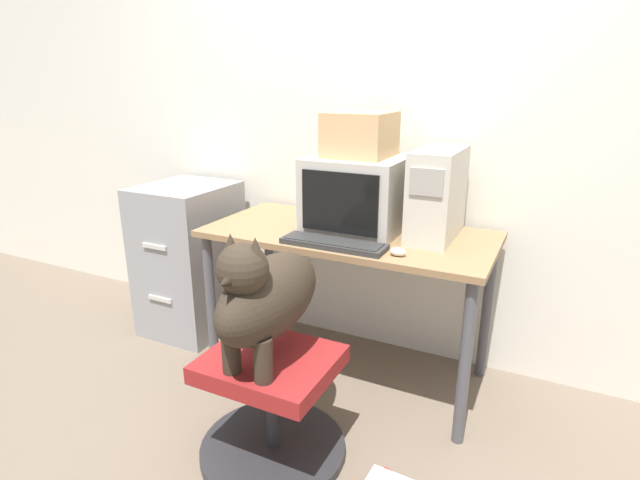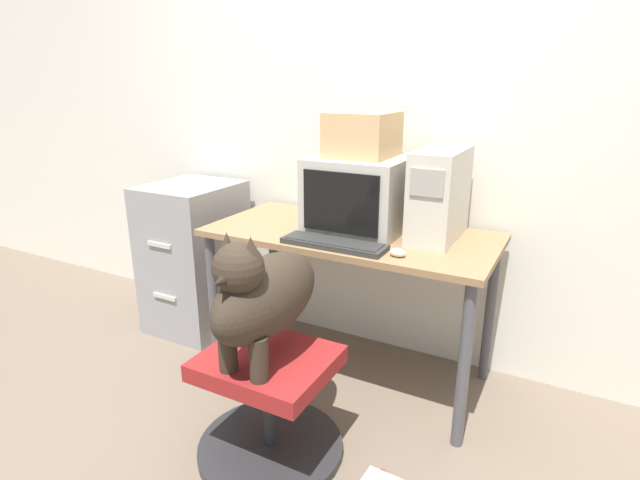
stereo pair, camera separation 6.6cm
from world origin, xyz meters
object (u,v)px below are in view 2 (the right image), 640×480
keyboard (334,244)px  dog (263,294)px  crt_monitor (361,193)px  filing_cabinet (195,257)px  office_chair (269,405)px  cardboard_box (363,134)px  pc_tower (439,195)px

keyboard → dog: bearing=-97.2°
crt_monitor → filing_cabinet: bearing=-178.9°
office_chair → keyboard: bearing=82.5°
filing_cabinet → cardboard_box: 1.33m
keyboard → dog: (-0.06, -0.47, -0.07)m
dog → filing_cabinet: (-1.03, 0.76, -0.27)m
pc_tower → crt_monitor: bearing=-176.6°
keyboard → cardboard_box: (-0.01, 0.32, 0.44)m
office_chair → crt_monitor: bearing=86.5°
filing_cabinet → cardboard_box: cardboard_box is taller
crt_monitor → filing_cabinet: 1.19m
office_chair → cardboard_box: cardboard_box is taller
pc_tower → cardboard_box: (-0.38, -0.02, 0.25)m
crt_monitor → filing_cabinet: size_ratio=0.52×
pc_tower → cardboard_box: cardboard_box is taller
keyboard → filing_cabinet: (-1.09, 0.29, -0.34)m
crt_monitor → office_chair: (-0.05, -0.76, -0.73)m
dog → filing_cabinet: bearing=143.5°
dog → pc_tower: bearing=62.3°
crt_monitor → dog: bearing=-93.4°
filing_cabinet → cardboard_box: (1.08, 0.03, 0.78)m
crt_monitor → cardboard_box: (0.00, 0.00, 0.28)m
keyboard → dog: size_ratio=0.80×
pc_tower → office_chair: size_ratio=0.72×
keyboard → filing_cabinet: 1.18m
pc_tower → keyboard: size_ratio=0.91×
keyboard → cardboard_box: 0.54m
keyboard → dog: 0.48m
office_chair → filing_cabinet: filing_cabinet is taller
pc_tower → office_chair: 1.17m
office_chair → pc_tower: bearing=61.8°
office_chair → filing_cabinet: size_ratio=0.67×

